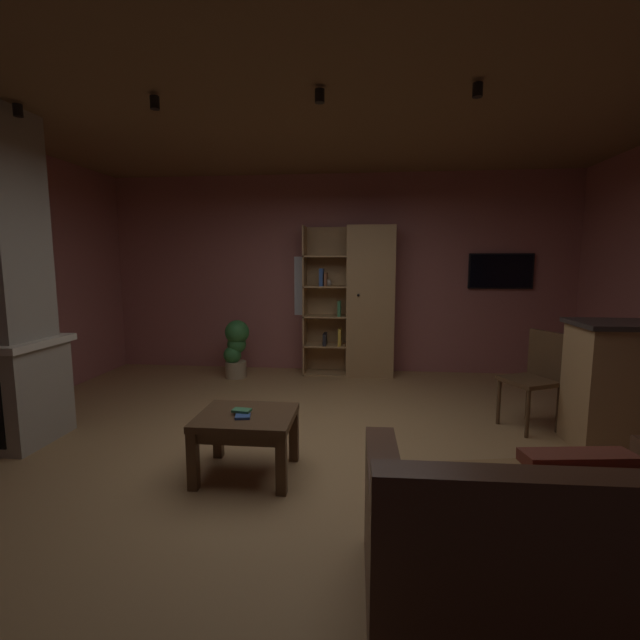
# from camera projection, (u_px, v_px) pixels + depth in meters

# --- Properties ---
(floor) EXTENTS (6.55, 5.64, 0.02)m
(floor) POSITION_uv_depth(u_px,v_px,m) (315.00, 451.00, 3.67)
(floor) COLOR #A37A4C
(floor) RESTS_ON ground
(wall_back) EXTENTS (6.67, 0.06, 2.79)m
(wall_back) POSITION_uv_depth(u_px,v_px,m) (338.00, 274.00, 6.30)
(wall_back) COLOR #9E5B56
(wall_back) RESTS_ON ground
(ceiling) EXTENTS (6.55, 5.64, 0.02)m
(ceiling) POSITION_uv_depth(u_px,v_px,m) (315.00, 97.00, 3.31)
(ceiling) COLOR brown
(window_pane_back) EXTENTS (0.67, 0.01, 0.85)m
(window_pane_back) POSITION_uv_depth(u_px,v_px,m) (317.00, 286.00, 6.32)
(window_pane_back) COLOR white
(bookshelf_cabinet) EXTENTS (1.24, 0.41, 2.05)m
(bookshelf_cabinet) POSITION_uv_depth(u_px,v_px,m) (364.00, 302.00, 6.04)
(bookshelf_cabinet) COLOR #A87F51
(bookshelf_cabinet) RESTS_ON ground
(leather_couch) EXTENTS (1.54, 0.93, 0.84)m
(leather_couch) POSITION_uv_depth(u_px,v_px,m) (544.00, 556.00, 1.89)
(leather_couch) COLOR #4C2D1E
(leather_couch) RESTS_ON ground
(coffee_table) EXTENTS (0.70, 0.60, 0.46)m
(coffee_table) POSITION_uv_depth(u_px,v_px,m) (246.00, 426.00, 3.22)
(coffee_table) COLOR #4C331E
(coffee_table) RESTS_ON ground
(table_book_0) EXTENTS (0.12, 0.12, 0.02)m
(table_book_0) POSITION_uv_depth(u_px,v_px,m) (243.00, 416.00, 3.13)
(table_book_0) COLOR #2D4C8C
(table_book_0) RESTS_ON coffee_table
(table_book_1) EXTENTS (0.14, 0.10, 0.02)m
(table_book_1) POSITION_uv_depth(u_px,v_px,m) (242.00, 410.00, 3.20)
(table_book_1) COLOR #387247
(table_book_1) RESTS_ON coffee_table
(dining_chair) EXTENTS (0.56, 0.56, 0.92)m
(dining_chair) POSITION_uv_depth(u_px,v_px,m) (536.00, 373.00, 4.13)
(dining_chair) COLOR #4C331E
(dining_chair) RESTS_ON ground
(potted_floor_plant) EXTENTS (0.34, 0.33, 0.79)m
(potted_floor_plant) POSITION_uv_depth(u_px,v_px,m) (236.00, 346.00, 5.96)
(potted_floor_plant) COLOR #9E896B
(potted_floor_plant) RESTS_ON ground
(wall_mounted_tv) EXTENTS (0.86, 0.06, 0.48)m
(wall_mounted_tv) POSITION_uv_depth(u_px,v_px,m) (501.00, 271.00, 6.00)
(wall_mounted_tv) COLOR black
(track_light_spot_0) EXTENTS (0.07, 0.07, 0.09)m
(track_light_spot_0) POSITION_uv_depth(u_px,v_px,m) (18.00, 110.00, 3.37)
(track_light_spot_0) COLOR black
(track_light_spot_1) EXTENTS (0.07, 0.07, 0.09)m
(track_light_spot_1) POSITION_uv_depth(u_px,v_px,m) (155.00, 103.00, 3.21)
(track_light_spot_1) COLOR black
(track_light_spot_2) EXTENTS (0.07, 0.07, 0.09)m
(track_light_spot_2) POSITION_uv_depth(u_px,v_px,m) (320.00, 96.00, 3.08)
(track_light_spot_2) COLOR black
(track_light_spot_3) EXTENTS (0.07, 0.07, 0.09)m
(track_light_spot_3) POSITION_uv_depth(u_px,v_px,m) (478.00, 90.00, 2.97)
(track_light_spot_3) COLOR black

